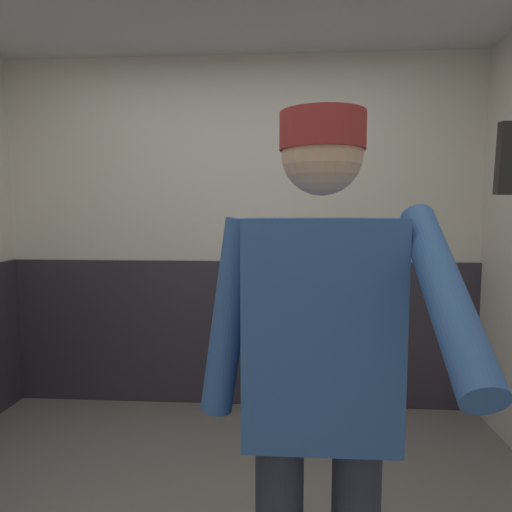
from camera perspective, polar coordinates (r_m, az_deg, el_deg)
name	(u,v)px	position (r m, az deg, el deg)	size (l,w,h in m)	color
wall_back	(240,234)	(3.35, -2.02, 2.75)	(4.03, 0.12, 2.53)	beige
wainscot_band_back	(239,333)	(3.39, -2.11, -9.74)	(3.43, 0.03, 1.08)	#2D2833
urinal_solo	(274,306)	(3.17, 2.30, -6.34)	(0.40, 0.34, 1.24)	white
person	(319,370)	(1.31, 8.03, -14.09)	(0.64, 0.60, 1.69)	#2D3342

